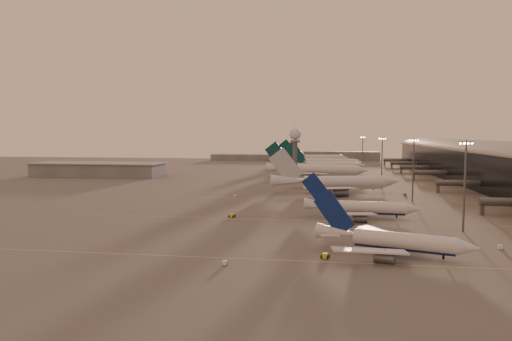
# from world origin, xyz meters

# --- Properties ---
(ground) EXTENTS (700.00, 700.00, 0.00)m
(ground) POSITION_xyz_m (0.00, 0.00, 0.00)
(ground) COLOR #545151
(ground) RESTS_ON ground
(taxiway_markings) EXTENTS (180.00, 185.25, 0.02)m
(taxiway_markings) POSITION_xyz_m (30.00, 56.00, 0.01)
(taxiway_markings) COLOR #CFC749
(taxiway_markings) RESTS_ON ground
(terminal) EXTENTS (57.00, 362.00, 23.04)m
(terminal) POSITION_xyz_m (107.88, 110.09, 10.52)
(terminal) COLOR black
(terminal) RESTS_ON ground
(hangar) EXTENTS (82.00, 27.00, 8.50)m
(hangar) POSITION_xyz_m (-120.00, 140.00, 4.32)
(hangar) COLOR slate
(hangar) RESTS_ON ground
(radar_tower) EXTENTS (6.40, 6.40, 31.10)m
(radar_tower) POSITION_xyz_m (5.00, 120.00, 20.95)
(radar_tower) COLOR #54575B
(radar_tower) RESTS_ON ground
(mast_a) EXTENTS (3.60, 0.56, 25.00)m
(mast_a) POSITION_xyz_m (58.00, 0.00, 13.74)
(mast_a) COLOR #54575B
(mast_a) RESTS_ON ground
(mast_b) EXTENTS (3.60, 0.56, 25.00)m
(mast_b) POSITION_xyz_m (55.00, 55.00, 13.74)
(mast_b) COLOR #54575B
(mast_b) RESTS_ON ground
(mast_c) EXTENTS (3.60, 0.56, 25.00)m
(mast_c) POSITION_xyz_m (50.00, 110.00, 13.74)
(mast_c) COLOR #54575B
(mast_c) RESTS_ON ground
(mast_d) EXTENTS (3.60, 0.56, 25.00)m
(mast_d) POSITION_xyz_m (48.00, 200.00, 13.74)
(mast_d) COLOR #54575B
(mast_d) RESTS_ON ground
(distant_horizon) EXTENTS (165.00, 37.50, 9.00)m
(distant_horizon) POSITION_xyz_m (2.62, 325.14, 3.89)
(distant_horizon) COLOR slate
(distant_horizon) RESTS_ON ground
(narrowbody_near) EXTENTS (34.26, 26.89, 13.87)m
(narrowbody_near) POSITION_xyz_m (35.07, -27.78, 2.81)
(narrowbody_near) COLOR silver
(narrowbody_near) RESTS_ON ground
(narrowbody_mid) EXTENTS (36.76, 29.25, 14.36)m
(narrowbody_mid) POSITION_xyz_m (31.95, 16.30, 2.91)
(narrowbody_mid) COLOR silver
(narrowbody_mid) RESTS_ON ground
(widebody_white) EXTENTS (58.31, 46.27, 20.74)m
(widebody_white) POSITION_xyz_m (25.76, 77.14, 3.60)
(widebody_white) COLOR silver
(widebody_white) RESTS_ON ground
(greentail_a) EXTENTS (61.22, 49.30, 22.23)m
(greentail_a) POSITION_xyz_m (16.48, 142.86, 3.93)
(greentail_a) COLOR silver
(greentail_a) RESTS_ON ground
(greentail_b) EXTENTS (55.29, 44.32, 20.19)m
(greentail_b) POSITION_xyz_m (22.16, 184.09, 3.57)
(greentail_b) COLOR silver
(greentail_b) RESTS_ON ground
(greentail_c) EXTENTS (58.93, 47.57, 21.40)m
(greentail_c) POSITION_xyz_m (21.37, 215.45, 3.78)
(greentail_c) COLOR silver
(greentail_c) RESTS_ON ground
(greentail_d) EXTENTS (60.48, 48.58, 22.01)m
(greentail_d) POSITION_xyz_m (13.13, 268.82, 3.89)
(greentail_d) COLOR silver
(greentail_d) RESTS_ON ground
(gsv_truck_a) EXTENTS (5.16, 2.34, 2.01)m
(gsv_truck_a) POSITION_xyz_m (0.74, -40.42, 1.03)
(gsv_truck_a) COLOR white
(gsv_truck_a) RESTS_ON ground
(gsv_tug_near) EXTENTS (3.18, 4.16, 1.05)m
(gsv_tug_near) POSITION_xyz_m (20.60, -32.30, 0.54)
(gsv_tug_near) COLOR yellow
(gsv_tug_near) RESTS_ON ground
(gsv_catering_a) EXTENTS (4.92, 2.74, 3.84)m
(gsv_catering_a) POSITION_xyz_m (61.02, -18.52, 1.92)
(gsv_catering_a) COLOR white
(gsv_catering_a) RESTS_ON ground
(gsv_tug_mid) EXTENTS (4.45, 3.33, 1.13)m
(gsv_tug_mid) POSITION_xyz_m (-8.62, 11.89, 0.58)
(gsv_tug_mid) COLOR yellow
(gsv_tug_mid) RESTS_ON ground
(gsv_truck_b) EXTENTS (5.64, 2.81, 2.17)m
(gsv_truck_b) POSITION_xyz_m (42.21, 39.66, 1.11)
(gsv_truck_b) COLOR white
(gsv_truck_b) RESTS_ON ground
(gsv_truck_c) EXTENTS (4.46, 5.38, 2.11)m
(gsv_truck_c) POSITION_xyz_m (-16.24, 58.06, 1.08)
(gsv_truck_c) COLOR white
(gsv_truck_c) RESTS_ON ground
(gsv_catering_b) EXTENTS (5.45, 2.66, 4.44)m
(gsv_catering_b) POSITION_xyz_m (55.52, 73.40, 2.22)
(gsv_catering_b) COLOR #595B5E
(gsv_catering_b) RESTS_ON ground
(gsv_tug_far) EXTENTS (3.44, 3.45, 0.87)m
(gsv_tug_far) POSITION_xyz_m (25.02, 103.23, 0.45)
(gsv_tug_far) COLOR yellow
(gsv_tug_far) RESTS_ON ground
(gsv_tug_hangar) EXTENTS (4.12, 3.39, 1.02)m
(gsv_tug_hangar) POSITION_xyz_m (35.84, 150.31, 0.52)
(gsv_tug_hangar) COLOR yellow
(gsv_tug_hangar) RESTS_ON ground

